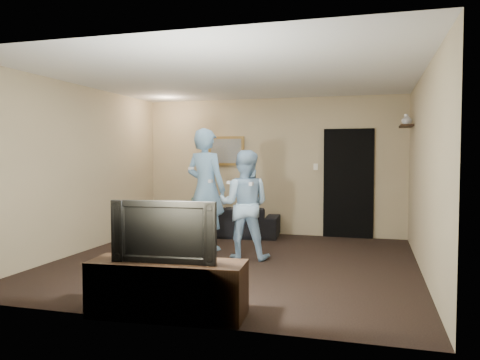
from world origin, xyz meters
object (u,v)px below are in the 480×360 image
(sofa, at_px, (228,221))
(television, at_px, (167,231))
(tv_console, at_px, (167,289))
(wii_player_right, at_px, (244,205))
(wii_player_left, at_px, (206,189))

(sofa, height_order, television, television)
(tv_console, xyz_separation_m, wii_player_right, (0.06, 2.54, 0.54))
(tv_console, distance_m, wii_player_right, 2.60)
(television, height_order, wii_player_left, wii_player_left)
(sofa, relative_size, wii_player_right, 1.21)
(television, distance_m, wii_player_left, 3.12)
(television, bearing_deg, wii_player_right, 84.08)
(television, xyz_separation_m, wii_player_left, (-0.72, 3.03, 0.17))
(sofa, distance_m, television, 4.43)
(sofa, bearing_deg, tv_console, 94.70)
(tv_console, xyz_separation_m, television, (-0.00, 0.00, 0.55))
(sofa, height_order, wii_player_right, wii_player_right)
(sofa, xyz_separation_m, wii_player_left, (0.04, -1.30, 0.69))
(wii_player_left, relative_size, wii_player_right, 1.22)
(television, bearing_deg, wii_player_left, 98.72)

